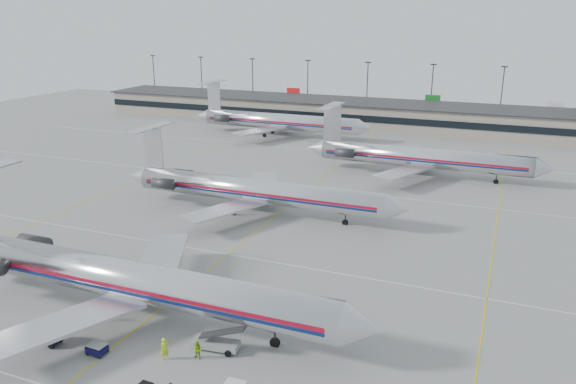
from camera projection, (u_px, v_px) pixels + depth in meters
The scene contains 13 objects.
ground at pixel (184, 290), 59.64m from camera, with size 260.00×260.00×0.00m, color gray.
apron_markings at pixel (228, 254), 68.47m from camera, with size 160.00×0.15×0.02m, color silver.
terminal at pixel (387, 115), 145.27m from camera, with size 162.00×17.00×6.25m.
light_mast_row at pixel (399, 87), 156.03m from camera, with size 163.60×0.40×15.28m.
jet_foreground at pixel (126, 279), 53.97m from camera, with size 48.57×28.60×12.71m.
jet_second_row at pixel (252, 190), 82.24m from camera, with size 44.79×26.37×11.72m.
jet_third_row at pixel (417, 157), 100.91m from camera, with size 43.84×26.96×11.99m.
jet_back_row at pixel (276, 121), 134.29m from camera, with size 45.33×27.88×12.39m.
tug_left at pixel (46, 334), 49.76m from camera, with size 2.42×1.28×1.94m.
cart_inner at pixel (97, 349), 48.24m from camera, with size 1.72×1.22×0.94m.
belt_loader at pixel (217, 342), 48.89m from camera, with size 4.96×1.97×2.57m.
ramp_worker_near at pixel (165, 349), 47.39m from camera, with size 0.72×0.47×1.98m, color #C7EA16.
ramp_worker_far at pixel (197, 350), 47.52m from camera, with size 0.81×0.63×1.66m, color #81CA13.
Camera 1 is at (30.37, -45.64, 27.98)m, focal length 35.00 mm.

